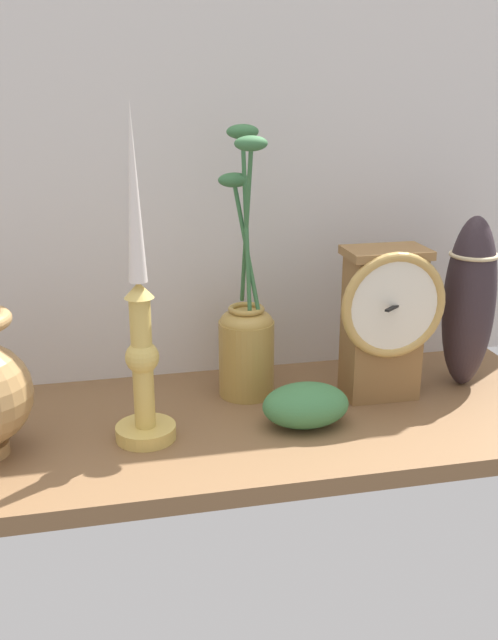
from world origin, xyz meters
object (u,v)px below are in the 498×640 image
Objects in this scene: candlestick_tall_left at (141,337)px; tall_ceramic_vase at (469,302)px; brass_vase_jar at (246,334)px; mantel_clock at (384,319)px.

tall_ceramic_vase is (48.41, 7.47, -0.90)cm from candlestick_tall_left.
mantel_clock is at bearing -15.52° from brass_vase_jar.
candlestick_tall_left is 19.62cm from brass_vase_jar.
candlestick_tall_left is at bearing -144.92° from brass_vase_jar.
candlestick_tall_left is at bearing -171.23° from tall_ceramic_vase.
brass_vase_jar reaches higher than tall_ceramic_vase.
candlestick_tall_left is (-34.47, -5.72, 2.08)cm from mantel_clock.
candlestick_tall_left is 48.99cm from tall_ceramic_vase.
mantel_clock is 0.87× the size of tall_ceramic_vase.
candlestick_tall_left reaches higher than brass_vase_jar.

